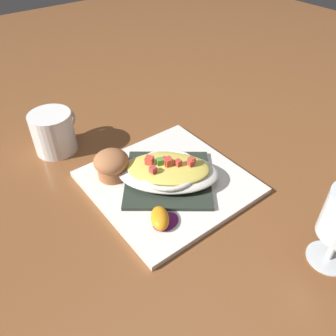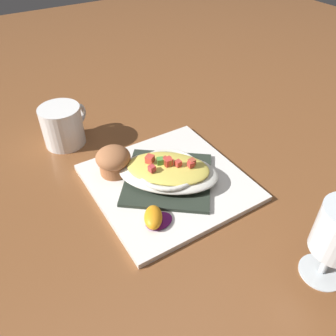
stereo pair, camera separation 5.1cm
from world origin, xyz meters
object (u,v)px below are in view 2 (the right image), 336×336
(square_plate, at_px, (168,182))
(muffin, at_px, (113,160))
(coffee_mug, at_px, (63,128))
(gratin_dish, at_px, (168,171))
(orange_garnish, at_px, (155,218))

(square_plate, height_order, muffin, muffin)
(square_plate, xyz_separation_m, coffee_mug, (0.24, 0.12, 0.03))
(muffin, bearing_deg, gratin_dish, -134.45)
(square_plate, height_order, orange_garnish, orange_garnish)
(square_plate, relative_size, gratin_dish, 1.26)
(muffin, bearing_deg, coffee_mug, 15.68)
(gratin_dish, xyz_separation_m, orange_garnish, (-0.08, 0.07, -0.01))
(square_plate, relative_size, muffin, 4.12)
(gratin_dish, xyz_separation_m, muffin, (0.07, 0.08, 0.00))
(muffin, height_order, coffee_mug, coffee_mug)
(square_plate, height_order, coffee_mug, coffee_mug)
(gratin_dish, bearing_deg, coffee_mug, 27.24)
(gratin_dish, bearing_deg, muffin, 45.55)
(gratin_dish, bearing_deg, square_plate, -147.84)
(gratin_dish, distance_m, orange_garnish, 0.11)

